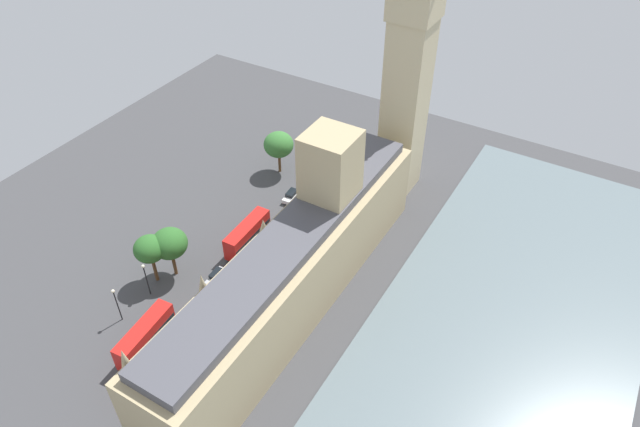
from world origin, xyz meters
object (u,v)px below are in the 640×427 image
street_lamp_opposite_hall (116,299)px  plane_tree_kerbside (279,145)px  car_white_midblock (291,195)px  plane_tree_trailing (170,244)px  double_decker_bus_leading (145,336)px  pedestrian_far_end (316,220)px  street_lamp_under_trees (145,274)px  double_decker_bus_near_tower (247,234)px  plane_tree_corner (150,249)px  clock_tower (412,43)px  parliament_building (298,263)px  car_silver_by_river_gate (216,276)px

street_lamp_opposite_hall → plane_tree_kerbside: bearing=-89.0°
car_white_midblock → plane_tree_kerbside: bearing=-47.7°
car_white_midblock → plane_tree_trailing: bearing=73.1°
double_decker_bus_leading → plane_tree_kerbside: size_ratio=1.20×
pedestrian_far_end → street_lamp_under_trees: bearing=142.6°
car_white_midblock → double_decker_bus_near_tower: size_ratio=0.42×
double_decker_bus_near_tower → plane_tree_corner: 16.81m
plane_tree_trailing → plane_tree_corner: 3.13m
plane_tree_trailing → pedestrian_far_end: bearing=-120.6°
double_decker_bus_near_tower → street_lamp_under_trees: 18.47m
clock_tower → car_white_midblock: bearing=44.7°
double_decker_bus_leading → plane_tree_kerbside: 47.06m
parliament_building → car_white_midblock: (14.71, -20.48, -7.05)m
parliament_building → plane_tree_kerbside: 34.69m
clock_tower → pedestrian_far_end: clock_tower is taller
car_white_midblock → double_decker_bus_leading: size_ratio=0.42×
clock_tower → parliament_building: bearing=89.3°
parliament_building → pedestrian_far_end: (7.04, -16.77, -7.21)m
car_white_midblock → clock_tower: bearing=-140.0°
double_decker_bus_leading → plane_tree_kerbside: plane_tree_kerbside is taller
car_white_midblock → street_lamp_under_trees: street_lamp_under_trees is taller
parliament_building → street_lamp_under_trees: (20.86, 11.30, -3.43)m
clock_tower → double_decker_bus_near_tower: size_ratio=5.31×
car_white_midblock → plane_tree_trailing: 27.47m
car_white_midblock → double_decker_bus_leading: double_decker_bus_leading is taller
pedestrian_far_end → street_lamp_under_trees: size_ratio=0.25×
car_silver_by_river_gate → car_white_midblock: bearing=-90.6°
parliament_building → pedestrian_far_end: size_ratio=36.85×
double_decker_bus_leading → car_silver_by_river_gate: bearing=-95.5°
double_decker_bus_leading → plane_tree_trailing: (6.66, -13.45, 4.07)m
parliament_building → plane_tree_corner: bearing=20.8°
double_decker_bus_leading → street_lamp_opposite_hall: 7.66m
clock_tower → street_lamp_under_trees: bearing=65.5°
parliament_building → plane_tree_trailing: 21.22m
car_white_midblock → plane_tree_corner: size_ratio=0.49×
clock_tower → plane_tree_corner: (22.50, 43.84, -22.19)m
clock_tower → street_lamp_opposite_hall: (21.33, 52.81, -24.47)m
plane_tree_trailing → street_lamp_opposite_hall: bearing=87.4°
pedestrian_far_end → plane_tree_corner: (15.03, 25.17, 6.10)m
double_decker_bus_leading → street_lamp_under_trees: (7.13, -7.91, 1.87)m
pedestrian_far_end → plane_tree_corner: plane_tree_corner is taller
car_silver_by_river_gate → plane_tree_kerbside: 32.12m
pedestrian_far_end → street_lamp_under_trees: (13.82, 28.08, 3.77)m
street_lamp_under_trees → street_lamp_opposite_hall: bearing=89.6°
clock_tower → plane_tree_kerbside: clock_tower is taller
plane_tree_trailing → street_lamp_under_trees: 5.98m
plane_tree_kerbside → street_lamp_under_trees: size_ratio=1.37×
parliament_building → double_decker_bus_leading: 24.20m
clock_tower → plane_tree_kerbside: bearing=20.9°
plane_tree_corner → street_lamp_under_trees: size_ratio=1.40×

